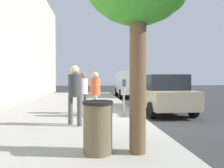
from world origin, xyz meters
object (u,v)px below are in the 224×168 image
at_px(pedestrian_at_meter, 95,90).
at_px(parking_officer, 83,90).
at_px(pedestrian_bystander, 75,90).
at_px(parked_van_far, 129,83).
at_px(trash_bin, 98,127).
at_px(parking_meter, 124,90).
at_px(parked_sedan_near, 161,93).

distance_m(pedestrian_at_meter, parking_officer, 0.89).
xyz_separation_m(pedestrian_bystander, parked_van_far, (11.21, -3.80, 0.00)).
bearing_deg(parked_van_far, trash_bin, 167.00).
distance_m(parking_officer, parked_van_far, 9.75).
bearing_deg(pedestrian_at_meter, pedestrian_bystander, -115.78).
bearing_deg(pedestrian_bystander, parked_van_far, 23.97).
relative_size(pedestrian_at_meter, parked_van_far, 0.32).
relative_size(pedestrian_at_meter, parking_officer, 1.00).
height_order(parking_meter, pedestrian_bystander, pedestrian_bystander).
bearing_deg(parking_officer, trash_bin, -57.30).
distance_m(parking_meter, parked_van_far, 10.01).
bearing_deg(parking_meter, trash_bin, 164.00).
bearing_deg(parked_sedan_near, pedestrian_bystander, 128.29).
relative_size(parking_officer, parked_van_far, 0.32).
bearing_deg(pedestrian_bystander, parking_officer, 38.14).
height_order(parking_officer, trash_bin, parking_officer).
bearing_deg(pedestrian_at_meter, parked_sedan_near, 25.84).
relative_size(parking_meter, pedestrian_bystander, 0.76).
bearing_deg(parking_meter, pedestrian_bystander, 128.86).
height_order(parking_meter, parking_officer, parking_officer).
xyz_separation_m(parking_officer, parked_van_far, (9.05, -3.62, 0.11)).
xyz_separation_m(pedestrian_at_meter, trash_bin, (-3.93, 0.03, -0.48)).
relative_size(pedestrian_bystander, parked_van_far, 0.35).
bearing_deg(parked_van_far, parked_sedan_near, -180.00).
relative_size(pedestrian_bystander, parking_officer, 1.09).
bearing_deg(trash_bin, parked_sedan_near, -29.91).
relative_size(parking_meter, parked_van_far, 0.27).
distance_m(pedestrian_at_meter, parked_sedan_near, 3.52).
bearing_deg(parked_van_far, parking_officer, 158.17).
xyz_separation_m(parking_meter, pedestrian_bystander, (-1.41, 1.75, 0.09)).
relative_size(parking_officer, parked_sedan_near, 0.39).
relative_size(parked_van_far, trash_bin, 5.20).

